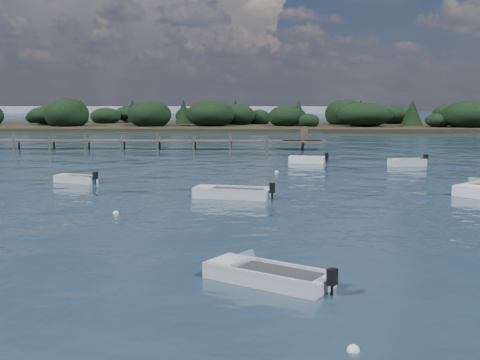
{
  "coord_description": "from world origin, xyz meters",
  "views": [
    {
      "loc": [
        -1.42,
        -22.72,
        6.01
      ],
      "look_at": [
        -2.52,
        14.0,
        1.0
      ],
      "focal_mm": 45.0,
      "sensor_mm": 36.0,
      "label": 1
    }
  ],
  "objects_px": {
    "dinghy_near_olive": "(267,278)",
    "jetty": "(87,141)",
    "tender_far_grey": "(76,180)",
    "tender_far_grey_b": "(407,164)",
    "tender_far_white": "(307,161)",
    "dinghy_mid_grey": "(232,195)"
  },
  "relations": [
    {
      "from": "tender_far_white",
      "to": "jetty",
      "type": "xyz_separation_m",
      "value": [
        -24.9,
        14.72,
        0.81
      ]
    },
    {
      "from": "tender_far_grey",
      "to": "dinghy_near_olive",
      "type": "distance_m",
      "value": 26.8
    },
    {
      "from": "tender_far_grey",
      "to": "jetty",
      "type": "distance_m",
      "value": 29.27
    },
    {
      "from": "dinghy_near_olive",
      "to": "jetty",
      "type": "relative_size",
      "value": 0.07
    },
    {
      "from": "tender_far_grey_b",
      "to": "dinghy_near_olive",
      "type": "xyz_separation_m",
      "value": [
        -13.06,
        -34.82,
        -0.03
      ]
    },
    {
      "from": "tender_far_grey_b",
      "to": "dinghy_near_olive",
      "type": "height_order",
      "value": "tender_far_grey_b"
    },
    {
      "from": "dinghy_near_olive",
      "to": "tender_far_white",
      "type": "relative_size",
      "value": 1.17
    },
    {
      "from": "tender_far_grey_b",
      "to": "jetty",
      "type": "distance_m",
      "value": 37.65
    },
    {
      "from": "tender_far_grey_b",
      "to": "dinghy_mid_grey",
      "type": "height_order",
      "value": "tender_far_grey_b"
    },
    {
      "from": "tender_far_grey_b",
      "to": "tender_far_white",
      "type": "distance_m",
      "value": 9.04
    },
    {
      "from": "tender_far_white",
      "to": "jetty",
      "type": "height_order",
      "value": "jetty"
    },
    {
      "from": "tender_far_grey",
      "to": "tender_far_grey_b",
      "type": "xyz_separation_m",
      "value": [
        26.47,
        11.62,
        0.03
      ]
    },
    {
      "from": "tender_far_grey",
      "to": "dinghy_mid_grey",
      "type": "height_order",
      "value": "dinghy_mid_grey"
    },
    {
      "from": "dinghy_mid_grey",
      "to": "tender_far_grey_b",
      "type": "bearing_deg",
      "value": 49.97
    },
    {
      "from": "dinghy_near_olive",
      "to": "dinghy_mid_grey",
      "type": "distance_m",
      "value": 17.09
    },
    {
      "from": "tender_far_grey_b",
      "to": "tender_far_white",
      "type": "bearing_deg",
      "value": 167.15
    },
    {
      "from": "tender_far_white",
      "to": "tender_far_grey_b",
      "type": "bearing_deg",
      "value": -12.85
    },
    {
      "from": "dinghy_mid_grey",
      "to": "jetty",
      "type": "bearing_deg",
      "value": 118.44
    },
    {
      "from": "tender_far_white",
      "to": "dinghy_mid_grey",
      "type": "height_order",
      "value": "tender_far_white"
    },
    {
      "from": "tender_far_white",
      "to": "tender_far_grey",
      "type": "bearing_deg",
      "value": -142.34
    },
    {
      "from": "tender_far_grey",
      "to": "tender_far_white",
      "type": "bearing_deg",
      "value": 37.66
    },
    {
      "from": "tender_far_grey_b",
      "to": "dinghy_mid_grey",
      "type": "distance_m",
      "value": 23.31
    }
  ]
}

